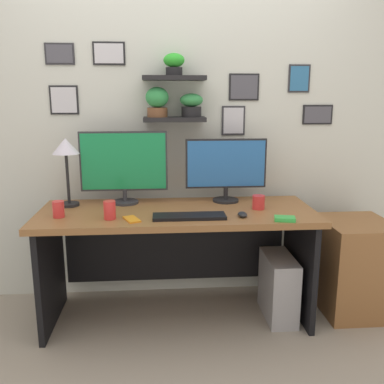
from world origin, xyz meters
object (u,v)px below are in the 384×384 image
(desk, at_px, (177,238))
(scissors_tray, at_px, (285,219))
(monitor_left, at_px, (124,165))
(cell_phone, at_px, (132,219))
(pen_cup, at_px, (58,209))
(monitor_right, at_px, (226,167))
(computer_mouse, at_px, (242,214))
(drawer_cabinet, at_px, (354,266))
(water_cup, at_px, (110,210))
(computer_tower_right, at_px, (278,287))
(coffee_mug, at_px, (259,202))
(keyboard, at_px, (189,216))
(desk_lamp, at_px, (66,153))

(desk, distance_m, scissors_tray, 0.74)
(monitor_left, bearing_deg, desk, -24.80)
(cell_phone, bearing_deg, pen_cup, 145.39)
(monitor_right, distance_m, pen_cup, 1.13)
(computer_mouse, xyz_separation_m, pen_cup, (-1.11, 0.08, 0.04))
(desk, height_order, computer_mouse, computer_mouse)
(monitor_left, distance_m, pen_cup, 0.54)
(monitor_left, bearing_deg, drawer_cabinet, -7.63)
(monitor_left, distance_m, water_cup, 0.44)
(computer_tower_right, bearing_deg, monitor_left, 165.37)
(monitor_left, bearing_deg, scissors_tray, -27.13)
(cell_phone, distance_m, drawer_cabinet, 1.57)
(coffee_mug, height_order, computer_tower_right, coffee_mug)
(drawer_cabinet, bearing_deg, monitor_left, 172.37)
(pen_cup, relative_size, computer_tower_right, 0.23)
(keyboard, xyz_separation_m, coffee_mug, (0.46, 0.17, 0.04))
(drawer_cabinet, bearing_deg, coffee_mug, -178.69)
(desk_lamp, bearing_deg, keyboard, -23.97)
(desk, height_order, pen_cup, pen_cup)
(coffee_mug, bearing_deg, computer_mouse, -128.64)
(keyboard, bearing_deg, monitor_left, 136.14)
(keyboard, distance_m, computer_tower_right, 0.83)
(cell_phone, bearing_deg, monitor_left, 76.96)
(coffee_mug, xyz_separation_m, scissors_tray, (0.09, -0.27, -0.03))
(pen_cup, bearing_deg, computer_tower_right, 2.22)
(desk, bearing_deg, monitor_left, 155.20)
(computer_mouse, xyz_separation_m, water_cup, (-0.80, 0.02, 0.04))
(scissors_tray, height_order, drawer_cabinet, scissors_tray)
(drawer_cabinet, height_order, computer_tower_right, drawer_cabinet)
(computer_mouse, bearing_deg, monitor_right, 96.12)
(monitor_left, height_order, desk_lamp, monitor_left)
(monitor_right, bearing_deg, pen_cup, -163.29)
(keyboard, height_order, pen_cup, pen_cup)
(computer_mouse, height_order, computer_tower_right, computer_mouse)
(cell_phone, xyz_separation_m, pen_cup, (-0.44, 0.09, 0.05))
(coffee_mug, relative_size, scissors_tray, 0.75)
(coffee_mug, bearing_deg, scissors_tray, -70.79)
(coffee_mug, bearing_deg, desk, 173.01)
(coffee_mug, xyz_separation_m, water_cup, (-0.94, -0.16, 0.01))
(computer_mouse, xyz_separation_m, desk_lamp, (-1.10, 0.35, 0.34))
(monitor_left, height_order, computer_tower_right, monitor_left)
(desk_lamp, bearing_deg, scissors_tray, -18.49)
(desk_lamp, height_order, cell_phone, desk_lamp)
(desk_lamp, bearing_deg, cell_phone, -39.95)
(scissors_tray, bearing_deg, computer_tower_right, 77.39)
(monitor_left, distance_m, desk_lamp, 0.38)
(desk, height_order, monitor_right, monitor_right)
(computer_mouse, height_order, cell_phone, computer_mouse)
(computer_tower_right, bearing_deg, drawer_cabinet, 6.04)
(desk_lamp, height_order, computer_tower_right, desk_lamp)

